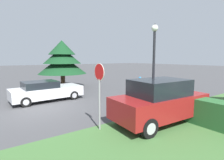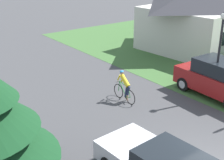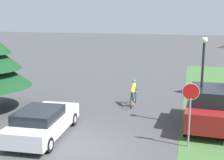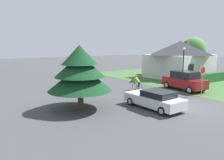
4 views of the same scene
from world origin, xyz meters
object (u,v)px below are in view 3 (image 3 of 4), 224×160
(sedan_left_lane, at_px, (43,122))
(cyclist, at_px, (133,94))
(street_lamp, at_px, (203,69))
(parked_suv_right, at_px, (208,108))
(stop_sign, at_px, (190,103))

(sedan_left_lane, distance_m, cyclist, 6.36)
(cyclist, relative_size, street_lamp, 0.39)
(sedan_left_lane, distance_m, parked_suv_right, 7.80)
(parked_suv_right, relative_size, street_lamp, 1.03)
(parked_suv_right, xyz_separation_m, stop_sign, (-0.86, -2.62, 0.92))
(sedan_left_lane, height_order, street_lamp, street_lamp)
(cyclist, height_order, street_lamp, street_lamp)
(cyclist, bearing_deg, parked_suv_right, -119.77)
(cyclist, relative_size, stop_sign, 0.63)
(street_lamp, bearing_deg, stop_sign, -100.85)
(sedan_left_lane, distance_m, street_lamp, 7.74)
(cyclist, height_order, parked_suv_right, parked_suv_right)
(sedan_left_lane, bearing_deg, cyclist, -31.45)
(sedan_left_lane, relative_size, street_lamp, 1.06)
(sedan_left_lane, height_order, parked_suv_right, parked_suv_right)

